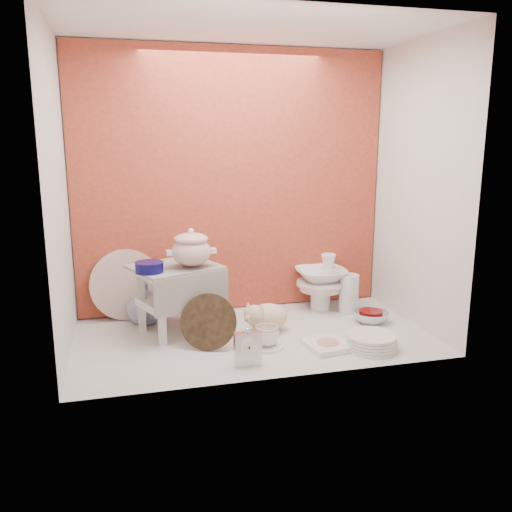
{
  "coord_description": "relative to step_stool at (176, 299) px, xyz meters",
  "views": [
    {
      "loc": [
        -0.63,
        -2.53,
        1.01
      ],
      "look_at": [
        0.02,
        0.02,
        0.42
      ],
      "focal_mm": 37.62,
      "sensor_mm": 36.0,
      "label": 1
    }
  ],
  "objects": [
    {
      "name": "ground",
      "position": [
        0.37,
        -0.17,
        -0.18
      ],
      "size": [
        1.8,
        1.8,
        0.0
      ],
      "primitive_type": "plane",
      "color": "silver",
      "rests_on": "ground"
    },
    {
      "name": "niche_shell",
      "position": [
        0.37,
        0.01,
        0.75
      ],
      "size": [
        1.86,
        1.03,
        1.53
      ],
      "color": "#BE472F",
      "rests_on": "ground"
    },
    {
      "name": "step_stool",
      "position": [
        0.0,
        0.0,
        0.0
      ],
      "size": [
        0.52,
        0.49,
        0.36
      ],
      "primitive_type": null,
      "rotation": [
        0.0,
        0.0,
        0.39
      ],
      "color": "silver",
      "rests_on": "ground"
    },
    {
      "name": "soup_tureen",
      "position": [
        0.08,
        -0.05,
        0.28
      ],
      "size": [
        0.28,
        0.28,
        0.2
      ],
      "primitive_type": null,
      "rotation": [
        0.0,
        0.0,
        -0.15
      ],
      "color": "white",
      "rests_on": "step_stool"
    },
    {
      "name": "cobalt_bowl",
      "position": [
        -0.13,
        -0.1,
        0.2
      ],
      "size": [
        0.15,
        0.15,
        0.05
      ],
      "primitive_type": "cylinder",
      "rotation": [
        0.0,
        0.0,
        -0.12
      ],
      "color": "#0B0947",
      "rests_on": "step_stool"
    },
    {
      "name": "floral_platter",
      "position": [
        -0.25,
        0.28,
        0.02
      ],
      "size": [
        0.4,
        0.12,
        0.4
      ],
      "primitive_type": null,
      "rotation": [
        0.0,
        0.0,
        0.13
      ],
      "color": "white",
      "rests_on": "ground"
    },
    {
      "name": "blue_white_vase",
      "position": [
        -0.15,
        0.18,
        -0.07
      ],
      "size": [
        0.28,
        0.28,
        0.22
      ],
      "primitive_type": "imported",
      "rotation": [
        0.0,
        0.0,
        0.4
      ],
      "color": "silver",
      "rests_on": "ground"
    },
    {
      "name": "lacquer_tray",
      "position": [
        0.13,
        -0.26,
        -0.05
      ],
      "size": [
        0.3,
        0.2,
        0.26
      ],
      "primitive_type": null,
      "rotation": [
        0.0,
        0.0,
        -0.36
      ],
      "color": "black",
      "rests_on": "ground"
    },
    {
      "name": "mantel_clock",
      "position": [
        0.26,
        -0.51,
        -0.09
      ],
      "size": [
        0.12,
        0.04,
        0.18
      ],
      "primitive_type": "cube",
      "rotation": [
        0.0,
        0.0,
        0.02
      ],
      "color": "silver",
      "rests_on": "ground"
    },
    {
      "name": "plush_pig",
      "position": [
        0.47,
        -0.12,
        -0.1
      ],
      "size": [
        0.3,
        0.23,
        0.16
      ],
      "primitive_type": "ellipsoid",
      "rotation": [
        0.0,
        0.0,
        0.17
      ],
      "color": "beige",
      "rests_on": "ground"
    },
    {
      "name": "teacup_saucer",
      "position": [
        0.4,
        -0.33,
        -0.17
      ],
      "size": [
        0.2,
        0.2,
        0.01
      ],
      "primitive_type": "cylinder",
      "rotation": [
        0.0,
        0.0,
        0.18
      ],
      "color": "white",
      "rests_on": "ground"
    },
    {
      "name": "gold_rim_teacup",
      "position": [
        0.4,
        -0.33,
        -0.12
      ],
      "size": [
        0.15,
        0.15,
        0.1
      ],
      "primitive_type": "imported",
      "rotation": [
        0.0,
        0.0,
        -0.25
      ],
      "color": "white",
      "rests_on": "teacup_saucer"
    },
    {
      "name": "lattice_dish",
      "position": [
        0.69,
        -0.41,
        -0.16
      ],
      "size": [
        0.23,
        0.23,
        0.03
      ],
      "primitive_type": "cube",
      "rotation": [
        0.0,
        0.0,
        0.14
      ],
      "color": "white",
      "rests_on": "ground"
    },
    {
      "name": "dinner_plate_stack",
      "position": [
        0.89,
        -0.47,
        -0.14
      ],
      "size": [
        0.27,
        0.27,
        0.07
      ],
      "primitive_type": "cylinder",
      "rotation": [
        0.0,
        0.0,
        0.06
      ],
      "color": "white",
      "rests_on": "ground"
    },
    {
      "name": "crystal_bowl",
      "position": [
        1.06,
        -0.12,
        -0.15
      ],
      "size": [
        0.2,
        0.2,
        0.06
      ],
      "primitive_type": "imported",
      "rotation": [
        0.0,
        0.0,
        0.01
      ],
      "color": "silver",
      "rests_on": "ground"
    },
    {
      "name": "clear_glass_vase",
      "position": [
        1.01,
        0.07,
        -0.07
      ],
      "size": [
        0.15,
        0.15,
        0.23
      ],
      "primitive_type": "cylinder",
      "rotation": [
        0.0,
        0.0,
        0.43
      ],
      "color": "silver",
      "rests_on": "ground"
    },
    {
      "name": "porcelain_tower",
      "position": [
        0.87,
        0.17,
        -0.01
      ],
      "size": [
        0.3,
        0.3,
        0.34
      ],
      "primitive_type": null,
      "rotation": [
        0.0,
        0.0,
        -0.03
      ],
      "color": "white",
      "rests_on": "ground"
    }
  ]
}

